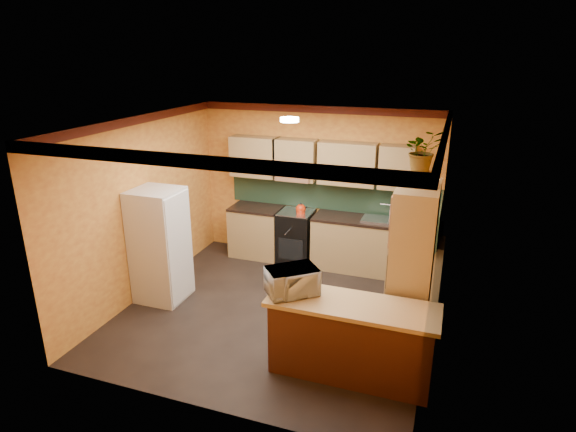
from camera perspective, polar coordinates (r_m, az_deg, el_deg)
The scene contains 15 objects.
room_shell at distance 6.53m, azimuth -0.57°, elevation 6.01°, with size 4.24×4.24×2.72m.
base_cabinets_back at distance 8.33m, azimuth 5.04°, elevation -3.02°, with size 3.65×0.60×0.88m, color tan.
countertop_back at distance 8.17m, azimuth 5.13°, elevation -0.03°, with size 3.65×0.62×0.04m, color black.
stove at distance 8.49m, azimuth 0.96°, elevation -2.41°, with size 0.58×0.58×0.91m, color black.
kettle at distance 8.23m, azimuth 1.53°, elevation 0.91°, with size 0.17×0.17×0.18m, color red, non-canonical shape.
sink at distance 8.02m, azimuth 10.50°, elevation -0.40°, with size 0.48×0.40×0.03m, color silver.
base_cabinets_right at distance 7.64m, azimuth 14.77°, elevation -5.73°, with size 0.60×0.80×0.88m, color tan.
countertop_right at distance 7.47m, azimuth 15.07°, elevation -2.52°, with size 0.62×0.80×0.04m, color black.
fridge at distance 7.32m, azimuth -14.95°, elevation -3.39°, with size 0.68×0.66×1.70m, color silver.
pantry at distance 6.06m, azimuth 14.44°, elevation -6.08°, with size 0.48×0.90×2.10m, color tan.
fern_pot at distance 5.74m, azimuth 15.41°, elevation 4.41°, with size 0.22×0.22×0.16m, color #985324.
fern at distance 5.67m, azimuth 15.69°, elevation 7.51°, with size 0.43×0.37×0.47m, color tan.
breakfast_bar at distance 5.67m, azimuth 7.42°, elevation -14.54°, with size 1.80×0.55×0.88m, color #482111.
bar_top at distance 5.43m, azimuth 7.63°, elevation -10.45°, with size 1.90×0.65×0.05m, color tan.
microwave at distance 5.50m, azimuth 0.47°, elevation -7.71°, with size 0.56×0.38×0.31m, color silver.
Camera 1 is at (2.19, -5.70, 3.57)m, focal length 30.00 mm.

